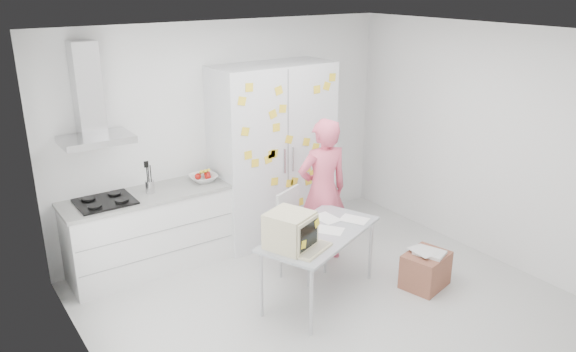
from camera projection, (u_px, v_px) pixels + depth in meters
floor at (326, 303)px, 5.78m from camera, size 4.50×4.00×0.02m
walls at (287, 160)px, 5.88m from camera, size 4.52×4.01×2.70m
ceiling at (333, 33)px, 4.87m from camera, size 4.50×4.00×0.02m
counter_run at (150, 231)px, 6.30m from camera, size 1.84×0.63×1.28m
range_hood at (90, 103)px, 5.67m from camera, size 0.70×0.48×1.01m
tall_cabinet at (273, 153)px, 6.95m from camera, size 1.50×0.68×2.20m
person at (323, 191)px, 6.42m from camera, size 0.68×0.51×1.70m
desk at (302, 233)px, 5.42m from camera, size 1.52×1.15×1.09m
chair at (297, 228)px, 6.17m from camera, size 0.58×0.58×0.98m
cardboard_box at (426, 269)px, 6.03m from camera, size 0.56×0.49×0.42m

